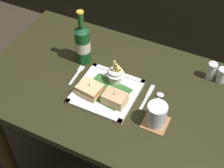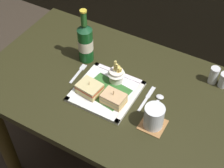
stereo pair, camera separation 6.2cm
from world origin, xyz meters
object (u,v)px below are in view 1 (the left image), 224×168
at_px(sandwich_half_right, 115,98).
at_px(fork, 77,74).
at_px(sandwich_half_left, 90,89).
at_px(pepper_shaker, 222,76).
at_px(dining_table, 117,109).
at_px(spoon, 159,98).
at_px(salt_shaker, 211,72).
at_px(water_glass, 156,116).
at_px(knife, 148,96).
at_px(square_plate, 106,92).
at_px(fries_cup, 116,74).
at_px(beer_bottle, 83,43).

distance_m(sandwich_half_right, fork, 0.25).
relative_size(sandwich_half_left, pepper_shaker, 1.52).
bearing_deg(pepper_shaker, fork, -157.84).
distance_m(dining_table, spoon, 0.25).
bearing_deg(fork, salt_shaker, 23.86).
xyz_separation_m(sandwich_half_right, water_glass, (0.19, -0.02, 0.01)).
xyz_separation_m(sandwich_half_left, knife, (0.23, 0.10, -0.03)).
bearing_deg(knife, sandwich_half_left, -156.22).
bearing_deg(square_plate, spoon, 17.55).
height_order(dining_table, knife, knife).
bearing_deg(knife, sandwich_half_right, -137.60).
relative_size(fries_cup, knife, 0.71).
height_order(beer_bottle, salt_shaker, beer_bottle).
distance_m(square_plate, knife, 0.18).
bearing_deg(salt_shaker, knife, -132.66).
distance_m(square_plate, sandwich_half_right, 0.08).
relative_size(fries_cup, water_glass, 1.11).
bearing_deg(sandwich_half_left, spoon, 21.45).
relative_size(square_plate, beer_bottle, 0.95).
distance_m(beer_bottle, fork, 0.14).
bearing_deg(knife, beer_bottle, 167.19).
xyz_separation_m(fork, knife, (0.34, 0.02, 0.00)).
bearing_deg(fork, spoon, 3.34).
bearing_deg(spoon, sandwich_half_left, -158.55).
xyz_separation_m(dining_table, pepper_shaker, (0.40, 0.24, 0.19)).
xyz_separation_m(fries_cup, knife, (0.16, -0.02, -0.05)).
bearing_deg(sandwich_half_left, knife, 23.78).
height_order(beer_bottle, spoon, beer_bottle).
xyz_separation_m(square_plate, sandwich_half_left, (-0.06, -0.04, 0.03)).
height_order(fries_cup, beer_bottle, beer_bottle).
xyz_separation_m(sandwich_half_left, sandwich_half_right, (0.12, -0.00, 0.00)).
bearing_deg(sandwich_half_left, fries_cup, 60.15).
height_order(knife, pepper_shaker, pepper_shaker).
distance_m(sandwich_half_right, fries_cup, 0.13).
xyz_separation_m(salt_shaker, pepper_shaker, (0.05, 0.00, -0.01)).
bearing_deg(sandwich_half_right, salt_shaker, 45.75).
bearing_deg(fork, sandwich_half_left, -36.94).
distance_m(sandwich_half_right, beer_bottle, 0.32).
relative_size(fries_cup, salt_shaker, 1.33).
bearing_deg(beer_bottle, water_glass, -24.53).
bearing_deg(beer_bottle, sandwich_half_right, -36.02).
relative_size(beer_bottle, spoon, 2.03).
distance_m(dining_table, sandwich_half_left, 0.23).
relative_size(sandwich_half_left, fork, 0.81).
height_order(square_plate, beer_bottle, beer_bottle).
xyz_separation_m(fries_cup, water_glass, (0.24, -0.14, -0.01)).
bearing_deg(dining_table, spoon, 5.89).
bearing_deg(fries_cup, sandwich_half_right, -66.38).
bearing_deg(square_plate, sandwich_half_right, -33.96).
xyz_separation_m(dining_table, salt_shaker, (0.35, 0.24, 0.19)).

